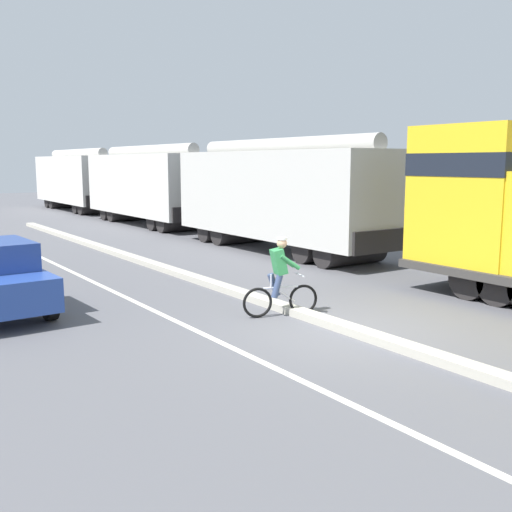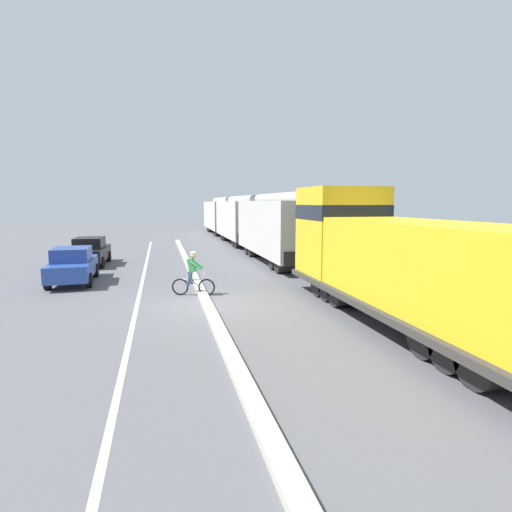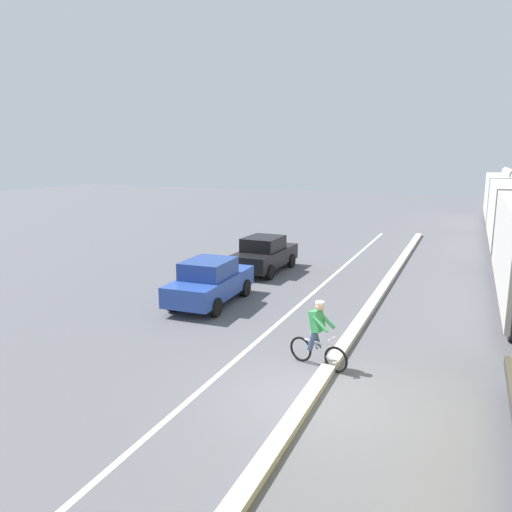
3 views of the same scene
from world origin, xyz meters
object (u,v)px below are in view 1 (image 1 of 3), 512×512
object	(u,v)px
hopper_car_lead	(281,196)
cyclist	(280,279)
hopper_car_trailing	(78,180)
hopper_car_middle	(149,186)

from	to	relation	value
hopper_car_lead	cyclist	world-z (taller)	hopper_car_lead
hopper_car_trailing	cyclist	distance (m)	31.45
hopper_car_middle	cyclist	world-z (taller)	hopper_car_middle
hopper_car_lead	hopper_car_trailing	bearing A→B (deg)	90.00
hopper_car_middle	hopper_car_trailing	bearing A→B (deg)	90.00
hopper_car_middle	cyclist	distance (m)	20.17
hopper_car_trailing	cyclist	bearing A→B (deg)	-100.60
hopper_car_lead	hopper_car_trailing	xyz separation A→B (m)	(0.00, 23.20, 0.00)
hopper_car_lead	hopper_car_middle	size ratio (longest dim) A/B	1.00
hopper_car_middle	hopper_car_trailing	size ratio (longest dim) A/B	1.00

